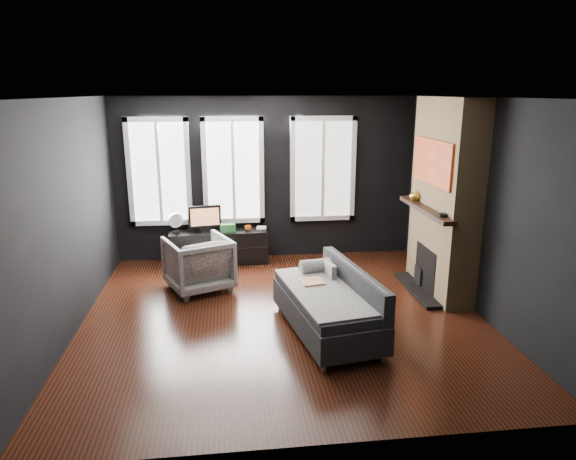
{
  "coord_description": "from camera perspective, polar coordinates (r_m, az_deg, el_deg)",
  "views": [
    {
      "loc": [
        -0.66,
        -5.99,
        2.77
      ],
      "look_at": [
        0.1,
        0.3,
        1.05
      ],
      "focal_mm": 32.0,
      "sensor_mm": 36.0,
      "label": 1
    }
  ],
  "objects": [
    {
      "name": "floor",
      "position": [
        6.64,
        -0.56,
        -9.49
      ],
      "size": [
        5.0,
        5.0,
        0.0
      ],
      "primitive_type": "plane",
      "color": "black",
      "rests_on": "ground"
    },
    {
      "name": "ceiling",
      "position": [
        6.03,
        -0.62,
        14.51
      ],
      "size": [
        5.0,
        5.0,
        0.0
      ],
      "primitive_type": "plane",
      "color": "white",
      "rests_on": "ground"
    },
    {
      "name": "wall_back",
      "position": [
        8.64,
        -2.41,
        5.7
      ],
      "size": [
        5.0,
        0.02,
        2.7
      ],
      "primitive_type": "cube",
      "color": "black",
      "rests_on": "ground"
    },
    {
      "name": "wall_left",
      "position": [
        6.43,
        -23.33,
        1.16
      ],
      "size": [
        0.02,
        5.0,
        2.7
      ],
      "primitive_type": "cube",
      "color": "black",
      "rests_on": "ground"
    },
    {
      "name": "wall_right",
      "position": [
        6.92,
        20.47,
        2.37
      ],
      "size": [
        0.02,
        5.0,
        2.7
      ],
      "primitive_type": "cube",
      "color": "black",
      "rests_on": "ground"
    },
    {
      "name": "windows",
      "position": [
        8.47,
        -5.58,
        12.47
      ],
      "size": [
        4.0,
        0.16,
        1.76
      ],
      "primitive_type": null,
      "color": "white",
      "rests_on": "wall_back"
    },
    {
      "name": "fireplace",
      "position": [
        7.36,
        16.99,
        3.4
      ],
      "size": [
        0.7,
        1.62,
        2.7
      ],
      "primitive_type": null,
      "color": "#93724C",
      "rests_on": "floor"
    },
    {
      "name": "sofa",
      "position": [
        6.08,
        4.32,
        -7.92
      ],
      "size": [
        1.2,
        1.94,
        0.78
      ],
      "primitive_type": null,
      "rotation": [
        0.0,
        0.0,
        0.17
      ],
      "color": "#242427",
      "rests_on": "floor"
    },
    {
      "name": "stripe_pillow",
      "position": [
        6.44,
        4.7,
        -4.93
      ],
      "size": [
        0.11,
        0.3,
        0.29
      ],
      "primitive_type": "cube",
      "rotation": [
        0.0,
        0.0,
        0.14
      ],
      "color": "gray",
      "rests_on": "sofa"
    },
    {
      "name": "armchair",
      "position": [
        7.44,
        -9.93,
        -3.41
      ],
      "size": [
        1.07,
        1.04,
        0.86
      ],
      "primitive_type": "imported",
      "rotation": [
        0.0,
        0.0,
        -2.74
      ],
      "color": "white",
      "rests_on": "floor"
    },
    {
      "name": "media_console",
      "position": [
        8.61,
        -7.67,
        -1.82
      ],
      "size": [
        1.61,
        0.54,
        0.55
      ],
      "primitive_type": null,
      "rotation": [
        0.0,
        0.0,
        0.03
      ],
      "color": "black",
      "rests_on": "floor"
    },
    {
      "name": "monitor",
      "position": [
        8.49,
        -9.24,
        1.48
      ],
      "size": [
        0.55,
        0.19,
        0.48
      ],
      "primitive_type": null,
      "rotation": [
        0.0,
        0.0,
        0.15
      ],
      "color": "black",
      "rests_on": "media_console"
    },
    {
      "name": "desk_fan",
      "position": [
        8.48,
        -12.37,
        0.8
      ],
      "size": [
        0.31,
        0.31,
        0.33
      ],
      "primitive_type": null,
      "rotation": [
        0.0,
        0.0,
        0.38
      ],
      "color": "#A4A4A4",
      "rests_on": "media_console"
    },
    {
      "name": "mug",
      "position": [
        8.47,
        -4.46,
        0.3
      ],
      "size": [
        0.11,
        0.09,
        0.11
      ],
      "primitive_type": "imported",
      "rotation": [
        0.0,
        0.0,
        -0.05
      ],
      "color": "orange",
      "rests_on": "media_console"
    },
    {
      "name": "book",
      "position": [
        8.58,
        -3.51,
        0.89
      ],
      "size": [
        0.16,
        0.03,
        0.22
      ],
      "primitive_type": "imported",
      "rotation": [
        0.0,
        0.0,
        -0.1
      ],
      "color": "tan",
      "rests_on": "media_console"
    },
    {
      "name": "storage_box",
      "position": [
        8.44,
        -6.72,
        0.26
      ],
      "size": [
        0.26,
        0.18,
        0.13
      ],
      "primitive_type": "cube",
      "rotation": [
        0.0,
        0.0,
        0.15
      ],
      "color": "#277235",
      "rests_on": "media_console"
    },
    {
      "name": "mantel_vase",
      "position": [
        7.69,
        13.93,
        3.79
      ],
      "size": [
        0.19,
        0.2,
        0.16
      ],
      "primitive_type": "imported",
      "rotation": [
        0.0,
        0.0,
        -0.21
      ],
      "color": "gold",
      "rests_on": "fireplace"
    },
    {
      "name": "mantel_clock",
      "position": [
        6.79,
        16.83,
        1.59
      ],
      "size": [
        0.14,
        0.14,
        0.04
      ],
      "primitive_type": "cylinder",
      "rotation": [
        0.0,
        0.0,
        -0.24
      ],
      "color": "black",
      "rests_on": "fireplace"
    }
  ]
}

